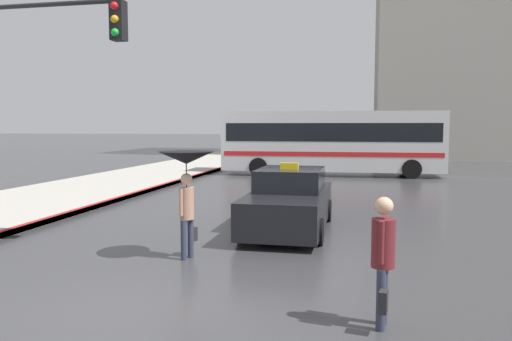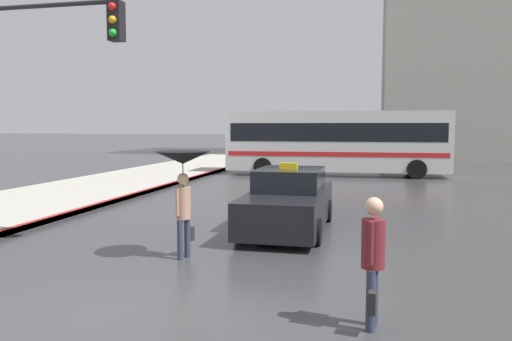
# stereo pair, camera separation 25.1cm
# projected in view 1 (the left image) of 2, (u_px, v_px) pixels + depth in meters

# --- Properties ---
(ground_plane) EXTENTS (300.00, 300.00, 0.00)m
(ground_plane) POSITION_uv_depth(u_px,v_px,m) (111.00, 320.00, 6.71)
(ground_plane) COLOR #38383A
(taxi) EXTENTS (1.91, 4.57, 1.70)m
(taxi) POSITION_uv_depth(u_px,v_px,m) (289.00, 202.00, 12.48)
(taxi) COLOR black
(taxi) RESTS_ON ground_plane
(city_bus) EXTENTS (11.52, 2.98, 3.37)m
(city_bus) POSITION_uv_depth(u_px,v_px,m) (331.00, 140.00, 26.47)
(city_bus) COLOR silver
(city_bus) RESTS_ON ground_plane
(pedestrian_with_umbrella) EXTENTS (1.09, 1.09, 2.12)m
(pedestrian_with_umbrella) POSITION_uv_depth(u_px,v_px,m) (186.00, 171.00, 9.68)
(pedestrian_with_umbrella) COLOR #2D3347
(pedestrian_with_umbrella) RESTS_ON ground_plane
(pedestrian_man) EXTENTS (0.35, 0.60, 1.71)m
(pedestrian_man) POSITION_uv_depth(u_px,v_px,m) (383.00, 253.00, 6.37)
(pedestrian_man) COLOR #2D3347
(pedestrian_man) RESTS_ON ground_plane
(traffic_light) EXTENTS (4.17, 0.38, 5.44)m
(traffic_light) POSITION_uv_depth(u_px,v_px,m) (22.00, 69.00, 10.67)
(traffic_light) COLOR black
(traffic_light) RESTS_ON ground_plane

